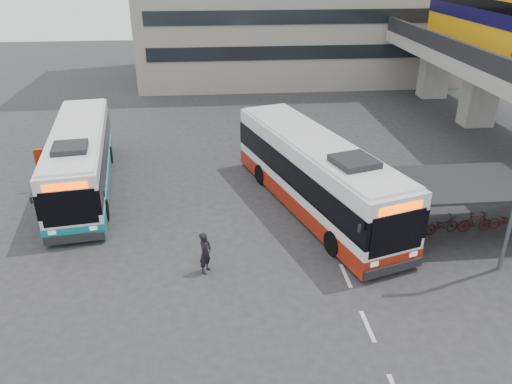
{
  "coord_description": "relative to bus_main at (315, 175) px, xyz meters",
  "views": [
    {
      "loc": [
        -2.64,
        -16.13,
        11.79
      ],
      "look_at": [
        -0.75,
        3.92,
        2.0
      ],
      "focal_mm": 35.0,
      "sensor_mm": 36.0,
      "label": 1
    }
  ],
  "objects": [
    {
      "name": "ground",
      "position": [
        -2.36,
        -6.0,
        -1.81
      ],
      "size": [
        120.0,
        120.0,
        0.0
      ],
      "primitive_type": "plane",
      "color": "#28282B",
      "rests_on": "ground"
    },
    {
      "name": "bike_shelter",
      "position": [
        6.1,
        -3.0,
        -0.37
      ],
      "size": [
        10.0,
        4.0,
        2.54
      ],
      "color": "#595B60",
      "rests_on": "ground"
    },
    {
      "name": "road_markings",
      "position": [
        0.14,
        -9.0,
        -1.8
      ],
      "size": [
        0.15,
        7.6,
        0.01
      ],
      "color": "beige",
      "rests_on": "ground"
    },
    {
      "name": "bus_main",
      "position": [
        0.0,
        0.0,
        0.0
      ],
      "size": [
        6.59,
        13.41,
        3.89
      ],
      "rotation": [
        0.0,
        0.0,
        0.3
      ],
      "color": "white",
      "rests_on": "ground"
    },
    {
      "name": "bus_teal",
      "position": [
        -12.02,
        3.37,
        -0.12
      ],
      "size": [
        4.32,
        12.55,
        3.64
      ],
      "rotation": [
        0.0,
        0.0,
        0.14
      ],
      "color": "white",
      "rests_on": "ground"
    },
    {
      "name": "pedestrian",
      "position": [
        -5.44,
        -5.17,
        -0.91
      ],
      "size": [
        0.69,
        0.78,
        1.79
      ],
      "primitive_type": "imported",
      "rotation": [
        0.0,
        0.0,
        1.06
      ],
      "color": "black",
      "rests_on": "ground"
    },
    {
      "name": "sign_totem_north",
      "position": [
        -14.16,
        3.38,
        -0.6
      ],
      "size": [
        0.5,
        0.27,
        2.34
      ],
      "rotation": [
        0.0,
        0.0,
        0.27
      ],
      "color": "#A6220A",
      "rests_on": "ground"
    }
  ]
}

